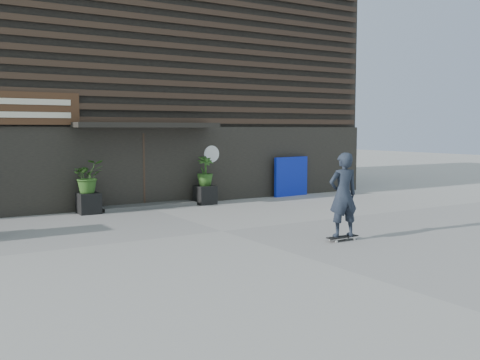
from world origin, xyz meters
TOP-DOWN VIEW (x-y plane):
  - ground at (0.00, 0.00)m, footprint 80.00×80.00m
  - entrance_step at (0.00, 4.60)m, footprint 3.00×0.80m
  - planter_pot_left at (-1.90, 4.40)m, footprint 0.60×0.60m
  - bamboo_left at (-1.90, 4.40)m, footprint 0.86×0.75m
  - planter_pot_right at (1.90, 4.40)m, footprint 0.60×0.60m
  - bamboo_right at (1.90, 4.40)m, footprint 0.54×0.54m
  - blue_tarp at (5.60, 4.70)m, footprint 1.52×0.27m
  - building at (-0.00, 9.96)m, footprint 18.00×11.00m
  - skateboarder at (1.67, -2.36)m, footprint 0.78×0.57m

SIDE VIEW (x-z plane):
  - ground at x=0.00m, z-range 0.00..0.00m
  - entrance_step at x=0.00m, z-range 0.00..0.12m
  - planter_pot_left at x=-1.90m, z-range 0.00..0.60m
  - planter_pot_right at x=1.90m, z-range 0.00..0.60m
  - blue_tarp at x=5.60m, z-range 0.00..1.42m
  - skateboarder at x=1.67m, z-range 0.04..1.97m
  - bamboo_left at x=-1.90m, z-range 0.60..1.56m
  - bamboo_right at x=1.90m, z-range 0.60..1.56m
  - building at x=0.00m, z-range -0.01..7.99m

